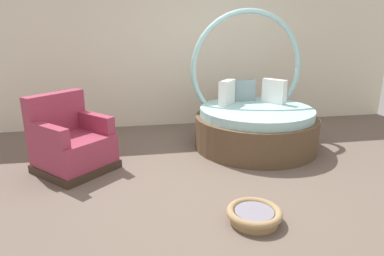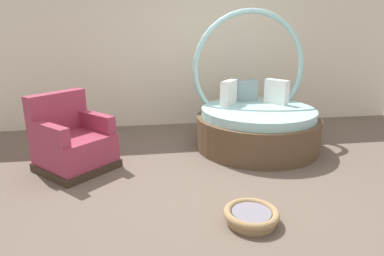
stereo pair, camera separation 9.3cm
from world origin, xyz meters
TOP-DOWN VIEW (x-y plane):
  - ground_plane at (0.00, 0.00)m, footprint 8.00×8.00m
  - back_wall at (0.00, 2.57)m, footprint 8.00×0.12m
  - round_daybed at (0.83, 1.15)m, footprint 1.78×1.78m
  - red_armchair at (-1.71, 0.70)m, footprint 1.13×1.13m
  - pet_basket at (0.11, -0.85)m, footprint 0.51×0.51m

SIDE VIEW (x-z plane):
  - ground_plane at x=0.00m, z-range -0.02..0.00m
  - pet_basket at x=0.11m, z-range 0.01..0.14m
  - red_armchair at x=-1.71m, z-range -0.14..0.80m
  - round_daybed at x=0.83m, z-range -0.60..1.39m
  - back_wall at x=0.00m, z-range 0.00..2.80m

